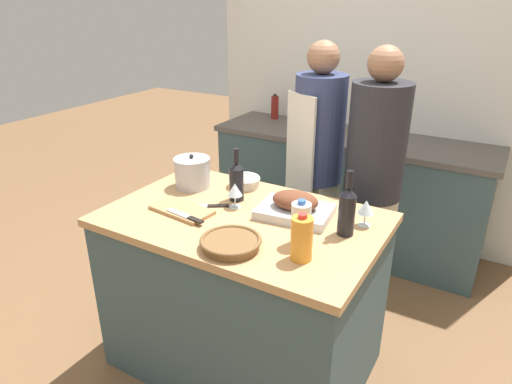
# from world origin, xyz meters

# --- Properties ---
(ground_plane) EXTENTS (12.00, 12.00, 0.00)m
(ground_plane) POSITION_xyz_m (0.00, 0.00, 0.00)
(ground_plane) COLOR brown
(kitchen_island) EXTENTS (1.34, 0.86, 0.91)m
(kitchen_island) POSITION_xyz_m (0.00, 0.00, 0.45)
(kitchen_island) COLOR #3D565B
(kitchen_island) RESTS_ON ground_plane
(back_counter) EXTENTS (2.12, 0.60, 0.92)m
(back_counter) POSITION_xyz_m (0.00, 1.55, 0.46)
(back_counter) COLOR #3D565B
(back_counter) RESTS_ON ground_plane
(back_wall) EXTENTS (2.62, 0.10, 2.55)m
(back_wall) POSITION_xyz_m (0.00, 1.90, 1.27)
(back_wall) COLOR silver
(back_wall) RESTS_ON ground_plane
(roasting_pan) EXTENTS (0.38, 0.29, 0.13)m
(roasting_pan) POSITION_xyz_m (0.22, 0.13, 0.95)
(roasting_pan) COLOR #BCBCC1
(roasting_pan) RESTS_ON kitchen_island
(wicker_basket) EXTENTS (0.27, 0.27, 0.05)m
(wicker_basket) POSITION_xyz_m (0.12, -0.28, 0.93)
(wicker_basket) COLOR brown
(wicker_basket) RESTS_ON kitchen_island
(cutting_board) EXTENTS (0.33, 0.20, 0.02)m
(cutting_board) POSITION_xyz_m (-0.29, -0.11, 0.91)
(cutting_board) COLOR #AD7F51
(cutting_board) RESTS_ON kitchen_island
(stock_pot) EXTENTS (0.20, 0.20, 0.19)m
(stock_pot) POSITION_xyz_m (-0.44, 0.18, 0.99)
(stock_pot) COLOR #B7B7BC
(stock_pot) RESTS_ON kitchen_island
(mixing_bowl) EXTENTS (0.18, 0.18, 0.06)m
(mixing_bowl) POSITION_xyz_m (-0.19, 0.32, 0.94)
(mixing_bowl) COLOR beige
(mixing_bowl) RESTS_ON kitchen_island
(juice_jug) EXTENTS (0.09, 0.09, 0.20)m
(juice_jug) POSITION_xyz_m (0.41, -0.21, 1.00)
(juice_jug) COLOR orange
(juice_jug) RESTS_ON kitchen_island
(milk_jug) EXTENTS (0.08, 0.08, 0.21)m
(milk_jug) POSITION_xyz_m (0.36, -0.10, 1.00)
(milk_jug) COLOR white
(milk_jug) RESTS_ON kitchen_island
(wine_bottle_green) EXTENTS (0.08, 0.08, 0.28)m
(wine_bottle_green) POSITION_xyz_m (-0.13, 0.15, 1.02)
(wine_bottle_green) COLOR black
(wine_bottle_green) RESTS_ON kitchen_island
(wine_bottle_dark) EXTENTS (0.08, 0.08, 0.31)m
(wine_bottle_dark) POSITION_xyz_m (0.49, 0.08, 1.03)
(wine_bottle_dark) COLOR black
(wine_bottle_dark) RESTS_ON kitchen_island
(wine_glass_left) EXTENTS (0.07, 0.07, 0.13)m
(wine_glass_left) POSITION_xyz_m (-0.09, 0.07, 1.00)
(wine_glass_left) COLOR silver
(wine_glass_left) RESTS_ON kitchen_island
(wine_glass_right) EXTENTS (0.07, 0.07, 0.13)m
(wine_glass_right) POSITION_xyz_m (0.54, 0.21, 1.00)
(wine_glass_right) COLOR silver
(wine_glass_right) RESTS_ON kitchen_island
(knife_chef) EXTENTS (0.26, 0.18, 0.01)m
(knife_chef) POSITION_xyz_m (-0.23, -0.01, 0.91)
(knife_chef) COLOR #B7B7BC
(knife_chef) RESTS_ON kitchen_island
(knife_paring) EXTENTS (0.23, 0.06, 0.01)m
(knife_paring) POSITION_xyz_m (-0.21, -0.17, 0.93)
(knife_paring) COLOR #B7B7BC
(knife_paring) RESTS_ON cutting_board
(condiment_bottle_tall) EXTENTS (0.06, 0.06, 0.14)m
(condiment_bottle_tall) POSITION_xyz_m (-0.25, 1.54, 0.98)
(condiment_bottle_tall) COLOR #B28E2D
(condiment_bottle_tall) RESTS_ON back_counter
(condiment_bottle_short) EXTENTS (0.06, 0.06, 0.21)m
(condiment_bottle_short) POSITION_xyz_m (-0.75, 1.71, 1.02)
(condiment_bottle_short) COLOR maroon
(condiment_bottle_short) RESTS_ON back_counter
(person_cook_aproned) EXTENTS (0.34, 0.35, 1.66)m
(person_cook_aproned) POSITION_xyz_m (0.01, 0.87, 0.93)
(person_cook_aproned) COLOR beige
(person_cook_aproned) RESTS_ON ground_plane
(person_cook_guest) EXTENTS (0.33, 0.33, 1.66)m
(person_cook_guest) POSITION_xyz_m (0.40, 0.80, 0.92)
(person_cook_guest) COLOR beige
(person_cook_guest) RESTS_ON ground_plane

